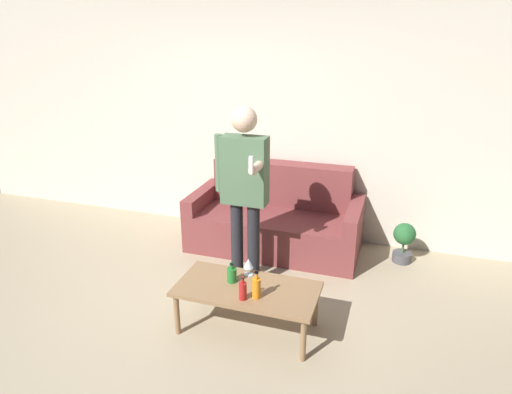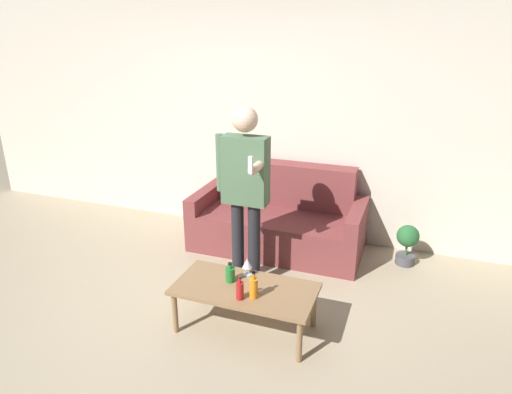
{
  "view_description": "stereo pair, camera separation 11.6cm",
  "coord_description": "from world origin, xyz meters",
  "views": [
    {
      "loc": [
        1.56,
        -2.69,
        2.31
      ],
      "look_at": [
        0.43,
        0.76,
        0.95
      ],
      "focal_mm": 32.0,
      "sensor_mm": 36.0,
      "label": 1
    },
    {
      "loc": [
        1.67,
        -2.65,
        2.31
      ],
      "look_at": [
        0.43,
        0.76,
        0.95
      ],
      "focal_mm": 32.0,
      "sensor_mm": 36.0,
      "label": 2
    }
  ],
  "objects": [
    {
      "name": "coffee_table",
      "position": [
        0.52,
        0.24,
        0.35
      ],
      "size": [
        1.12,
        0.55,
        0.39
      ],
      "color": "#8E6B47",
      "rests_on": "ground_plane"
    },
    {
      "name": "couch",
      "position": [
        0.33,
        1.76,
        0.31
      ],
      "size": [
        1.83,
        0.83,
        0.9
      ],
      "color": "brown",
      "rests_on": "ground_plane"
    },
    {
      "name": "bottle_green",
      "position": [
        0.64,
        0.13,
        0.47
      ],
      "size": [
        0.07,
        0.07,
        0.22
      ],
      "color": "orange",
      "rests_on": "coffee_table"
    },
    {
      "name": "wine_glass_near",
      "position": [
        0.47,
        0.43,
        0.49
      ],
      "size": [
        0.08,
        0.08,
        0.15
      ],
      "color": "silver",
      "rests_on": "coffee_table"
    },
    {
      "name": "potted_plant",
      "position": [
        1.69,
        1.82,
        0.25
      ],
      "size": [
        0.23,
        0.23,
        0.43
      ],
      "color": "#4C4C51",
      "rests_on": "ground_plane"
    },
    {
      "name": "bottle_orange",
      "position": [
        0.55,
        0.07,
        0.46
      ],
      "size": [
        0.06,
        0.06,
        0.19
      ],
      "color": "#B21E1E",
      "rests_on": "coffee_table"
    },
    {
      "name": "wall_back",
      "position": [
        0.0,
        2.18,
        1.35
      ],
      "size": [
        8.0,
        0.06,
        2.7
      ],
      "color": "beige",
      "rests_on": "ground_plane"
    },
    {
      "name": "ground_plane",
      "position": [
        0.0,
        0.0,
        0.0
      ],
      "size": [
        16.0,
        16.0,
        0.0
      ],
      "primitive_type": "plane",
      "color": "tan"
    },
    {
      "name": "person_standing_front",
      "position": [
        0.26,
        0.92,
        1.0
      ],
      "size": [
        0.48,
        0.43,
        1.69
      ],
      "color": "#232328",
      "rests_on": "ground_plane"
    },
    {
      "name": "bottle_dark",
      "position": [
        0.38,
        0.28,
        0.45
      ],
      "size": [
        0.08,
        0.08,
        0.16
      ],
      "color": "#23752D",
      "rests_on": "coffee_table"
    }
  ]
}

